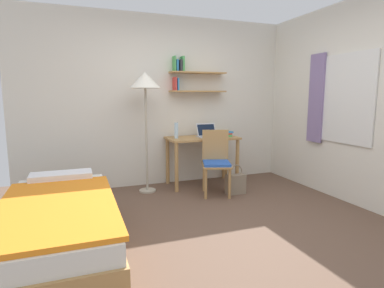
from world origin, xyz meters
name	(u,v)px	position (x,y,z in m)	size (l,w,h in m)	color
ground_plane	(218,232)	(0.00, 0.00, 0.00)	(5.28, 5.28, 0.00)	brown
wall_back	(165,101)	(0.01, 2.02, 1.31)	(4.40, 0.27, 2.60)	silver
wall_right	(372,103)	(2.02, 0.03, 1.30)	(0.10, 4.40, 2.60)	silver
bed	(60,225)	(-1.50, 0.15, 0.24)	(0.95, 2.03, 0.54)	#B2844C
desk	(202,146)	(0.52, 1.70, 0.62)	(1.08, 0.57, 0.76)	#B2844C
desk_chair	(216,160)	(0.53, 1.20, 0.49)	(0.51, 0.53, 0.91)	#B2844C
standing_lamp	(145,86)	(-0.38, 1.63, 1.53)	(0.44, 0.44, 1.72)	#B2A893
laptop	(207,133)	(0.60, 1.71, 0.81)	(0.32, 0.23, 0.21)	#B7BABF
water_bottle	(176,130)	(0.09, 1.69, 0.88)	(0.06, 0.06, 0.24)	silver
book_stack	(225,134)	(0.90, 1.67, 0.80)	(0.19, 0.21, 0.08)	#4CA856
handbag	(236,183)	(0.78, 1.09, 0.15)	(0.28, 0.12, 0.43)	gray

